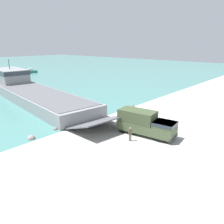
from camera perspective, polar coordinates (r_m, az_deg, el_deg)
ground_plane at (r=33.22m, az=6.75°, el=-3.06°), size 240.00×240.00×0.00m
landing_craft at (r=52.85m, az=-21.47°, el=5.72°), size 13.30×45.91×7.82m
military_truck at (r=28.97m, az=8.59°, el=-2.92°), size 3.57×7.99×3.17m
soldier_on_ramp at (r=27.07m, az=4.79°, el=-5.48°), size 0.48×0.48×1.81m
moored_boat_b at (r=96.54m, az=-20.67°, el=9.88°), size 6.02×2.45×1.96m
mooring_bollard at (r=39.15m, az=4.86°, el=0.85°), size 0.26×0.26×0.78m
shoreline_rock_a at (r=40.59m, az=3.32°, el=0.87°), size 0.69×0.69×0.69m
shoreline_rock_b at (r=41.45m, az=5.29°, el=1.17°), size 1.02×1.02×1.02m
shoreline_rock_c at (r=29.78m, az=-20.31°, el=-6.58°), size 1.03×1.03×1.03m
shoreline_rock_d at (r=31.84m, az=-14.64°, el=-4.46°), size 0.69×0.69×0.69m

